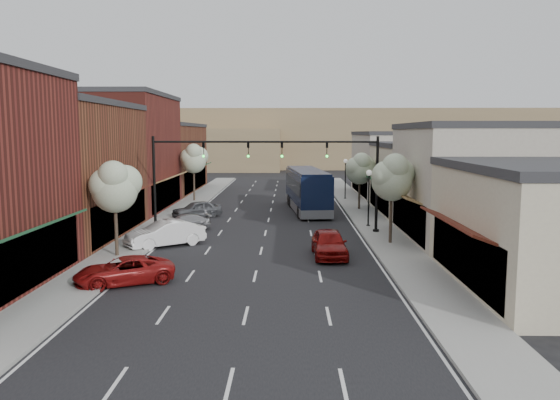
{
  "coord_description": "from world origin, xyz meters",
  "views": [
    {
      "loc": [
        1.73,
        -30.96,
        7.23
      ],
      "look_at": [
        1.03,
        9.84,
        2.2
      ],
      "focal_mm": 35.0,
      "sensor_mm": 36.0,
      "label": 1
    }
  ],
  "objects_px": {
    "tree_right_far": "(360,168)",
    "tree_left_far": "(194,158)",
    "red_hatchback": "(329,243)",
    "parked_car_b": "(165,234)",
    "signal_mast_right": "(344,170)",
    "tree_left_near": "(115,186)",
    "signal_mast_left": "(187,169)",
    "lamp_post_near": "(369,189)",
    "parked_car_a": "(124,271)",
    "lamp_post_far": "(345,172)",
    "parked_car_d": "(197,209)",
    "tree_right_near": "(393,177)",
    "parked_car_c": "(183,222)",
    "coach_bus": "(307,190)"
  },
  "relations": [
    {
      "from": "tree_right_far",
      "to": "red_hatchback",
      "type": "relative_size",
      "value": 1.14
    },
    {
      "from": "signal_mast_right",
      "to": "parked_car_b",
      "type": "bearing_deg",
      "value": -158.12
    },
    {
      "from": "red_hatchback",
      "to": "parked_car_b",
      "type": "distance_m",
      "value": 10.65
    },
    {
      "from": "parked_car_a",
      "to": "parked_car_d",
      "type": "bearing_deg",
      "value": 154.63
    },
    {
      "from": "tree_left_near",
      "to": "signal_mast_right",
      "type": "bearing_deg",
      "value": 30.14
    },
    {
      "from": "tree_left_near",
      "to": "parked_car_c",
      "type": "relative_size",
      "value": 1.38
    },
    {
      "from": "tree_left_near",
      "to": "tree_left_far",
      "type": "height_order",
      "value": "tree_left_far"
    },
    {
      "from": "parked_car_a",
      "to": "tree_right_far",
      "type": "bearing_deg",
      "value": 124.9
    },
    {
      "from": "tree_right_near",
      "to": "coach_bus",
      "type": "relative_size",
      "value": 0.46
    },
    {
      "from": "tree_right_near",
      "to": "parked_car_c",
      "type": "xyz_separation_m",
      "value": [
        -14.55,
        5.09,
        -3.85
      ]
    },
    {
      "from": "tree_left_near",
      "to": "tree_left_far",
      "type": "bearing_deg",
      "value": 90.0
    },
    {
      "from": "red_hatchback",
      "to": "parked_car_b",
      "type": "xyz_separation_m",
      "value": [
        -10.27,
        2.8,
        0.02
      ]
    },
    {
      "from": "parked_car_b",
      "to": "tree_left_far",
      "type": "bearing_deg",
      "value": 149.63
    },
    {
      "from": "lamp_post_near",
      "to": "parked_car_a",
      "type": "relative_size",
      "value": 0.95
    },
    {
      "from": "tree_left_far",
      "to": "lamp_post_near",
      "type": "relative_size",
      "value": 1.38
    },
    {
      "from": "tree_right_near",
      "to": "tree_right_far",
      "type": "relative_size",
      "value": 1.1
    },
    {
      "from": "tree_left_near",
      "to": "signal_mast_left",
      "type": "bearing_deg",
      "value": 71.9
    },
    {
      "from": "red_hatchback",
      "to": "signal_mast_right",
      "type": "bearing_deg",
      "value": 76.76
    },
    {
      "from": "tree_left_far",
      "to": "red_hatchback",
      "type": "relative_size",
      "value": 1.29
    },
    {
      "from": "signal_mast_left",
      "to": "lamp_post_far",
      "type": "height_order",
      "value": "signal_mast_left"
    },
    {
      "from": "parked_car_a",
      "to": "parked_car_b",
      "type": "bearing_deg",
      "value": 154.63
    },
    {
      "from": "red_hatchback",
      "to": "signal_mast_left",
      "type": "bearing_deg",
      "value": 140.45
    },
    {
      "from": "tree_right_near",
      "to": "parked_car_a",
      "type": "height_order",
      "value": "tree_right_near"
    },
    {
      "from": "tree_left_far",
      "to": "red_hatchback",
      "type": "height_order",
      "value": "tree_left_far"
    },
    {
      "from": "lamp_post_near",
      "to": "lamp_post_far",
      "type": "xyz_separation_m",
      "value": [
        0.0,
        17.5,
        0.0
      ]
    },
    {
      "from": "tree_left_far",
      "to": "lamp_post_far",
      "type": "distance_m",
      "value": 16.26
    },
    {
      "from": "lamp_post_far",
      "to": "red_hatchback",
      "type": "distance_m",
      "value": 27.89
    },
    {
      "from": "parked_car_a",
      "to": "parked_car_d",
      "type": "distance_m",
      "value": 20.72
    },
    {
      "from": "lamp_post_far",
      "to": "tree_right_near",
      "type": "bearing_deg",
      "value": -88.7
    },
    {
      "from": "signal_mast_left",
      "to": "tree_left_near",
      "type": "height_order",
      "value": "signal_mast_left"
    },
    {
      "from": "tree_left_near",
      "to": "lamp_post_near",
      "type": "relative_size",
      "value": 1.28
    },
    {
      "from": "signal_mast_right",
      "to": "lamp_post_near",
      "type": "bearing_deg",
      "value": 48.95
    },
    {
      "from": "tree_left_far",
      "to": "lamp_post_near",
      "type": "bearing_deg",
      "value": -43.89
    },
    {
      "from": "coach_bus",
      "to": "signal_mast_right",
      "type": "bearing_deg",
      "value": -84.8
    },
    {
      "from": "tree_right_far",
      "to": "tree_left_near",
      "type": "height_order",
      "value": "tree_left_near"
    },
    {
      "from": "parked_car_c",
      "to": "coach_bus",
      "type": "bearing_deg",
      "value": 115.87
    },
    {
      "from": "tree_right_far",
      "to": "red_hatchback",
      "type": "bearing_deg",
      "value": -102.36
    },
    {
      "from": "signal_mast_left",
      "to": "lamp_post_far",
      "type": "bearing_deg",
      "value": 56.14
    },
    {
      "from": "tree_right_far",
      "to": "parked_car_c",
      "type": "xyz_separation_m",
      "value": [
        -14.55,
        -10.91,
        -3.4
      ]
    },
    {
      "from": "coach_bus",
      "to": "parked_car_a",
      "type": "relative_size",
      "value": 2.74
    },
    {
      "from": "signal_mast_right",
      "to": "parked_car_b",
      "type": "height_order",
      "value": "signal_mast_right"
    },
    {
      "from": "signal_mast_right",
      "to": "lamp_post_near",
      "type": "height_order",
      "value": "signal_mast_right"
    },
    {
      "from": "signal_mast_right",
      "to": "lamp_post_far",
      "type": "xyz_separation_m",
      "value": [
        2.18,
        20.0,
        -1.62
      ]
    },
    {
      "from": "signal_mast_right",
      "to": "lamp_post_near",
      "type": "xyz_separation_m",
      "value": [
        2.18,
        2.5,
        -1.62
      ]
    },
    {
      "from": "tree_left_far",
      "to": "lamp_post_near",
      "type": "xyz_separation_m",
      "value": [
        16.05,
        -15.44,
        -1.6
      ]
    },
    {
      "from": "signal_mast_right",
      "to": "coach_bus",
      "type": "distance_m",
      "value": 11.93
    },
    {
      "from": "tree_left_far",
      "to": "parked_car_a",
      "type": "bearing_deg",
      "value": -86.27
    },
    {
      "from": "tree_right_far",
      "to": "tree_left_far",
      "type": "height_order",
      "value": "tree_left_far"
    },
    {
      "from": "tree_left_far",
      "to": "lamp_post_far",
      "type": "bearing_deg",
      "value": 7.3
    },
    {
      "from": "tree_right_near",
      "to": "lamp_post_near",
      "type": "height_order",
      "value": "tree_right_near"
    }
  ]
}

